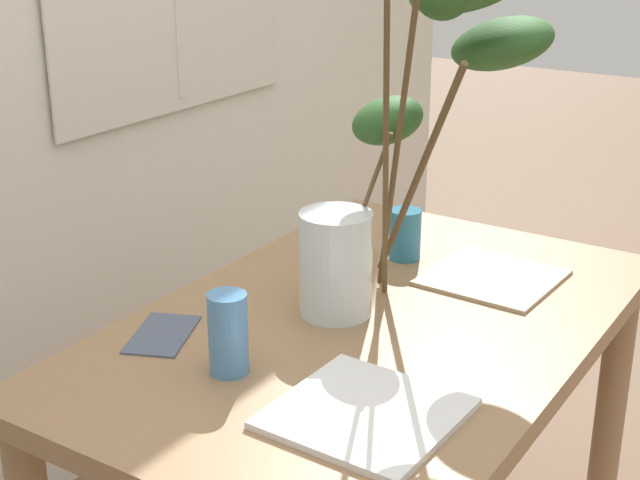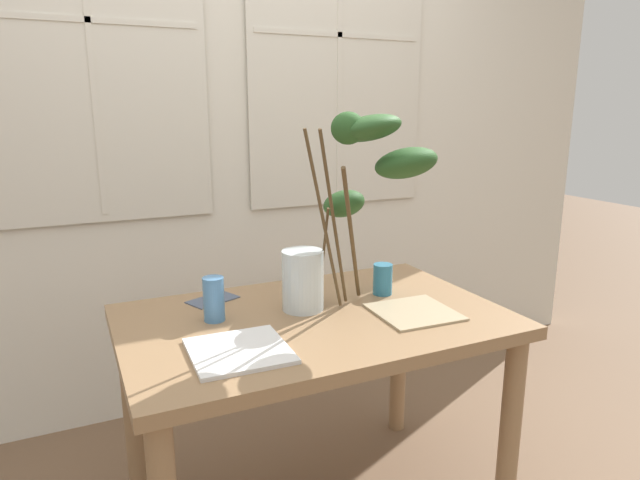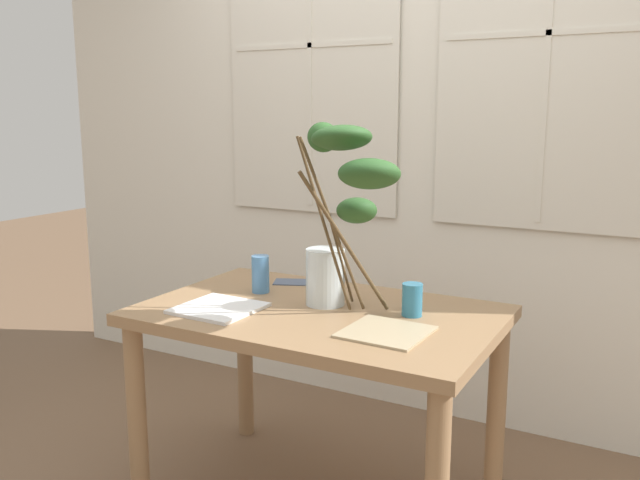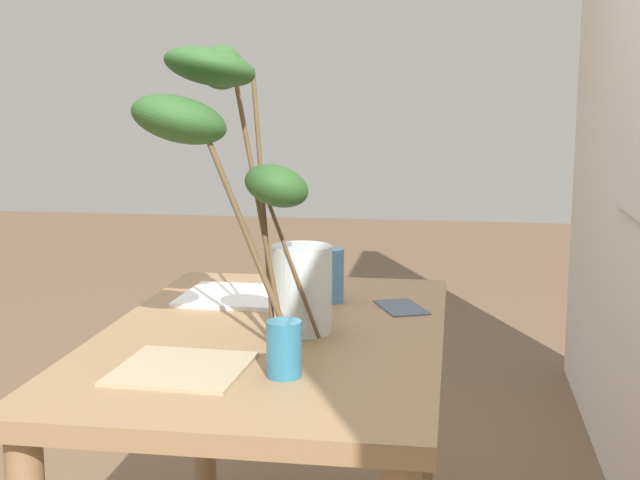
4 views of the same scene
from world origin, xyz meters
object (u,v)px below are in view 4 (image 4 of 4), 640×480
at_px(drinking_glass_blue_right, 284,349).
at_px(plate_square_right, 182,368).
at_px(vase_with_branches, 248,183).
at_px(plate_square_left, 234,296).
at_px(drinking_glass_blue_left, 331,275).
at_px(dining_table, 273,378).

xyz_separation_m(drinking_glass_blue_right, plate_square_right, (-0.01, -0.22, -0.05)).
height_order(drinking_glass_blue_right, plate_square_right, drinking_glass_blue_right).
distance_m(vase_with_branches, plate_square_left, 0.58).
bearing_deg(drinking_glass_blue_right, drinking_glass_blue_left, 179.45).
bearing_deg(plate_square_left, plate_square_right, 4.60).
xyz_separation_m(dining_table, drinking_glass_blue_left, (-0.32, 0.10, 0.19)).
bearing_deg(drinking_glass_blue_left, drinking_glass_blue_right, -0.55).
bearing_deg(drinking_glass_blue_left, dining_table, -17.32).
bearing_deg(drinking_glass_blue_right, vase_with_branches, -150.64).
bearing_deg(dining_table, drinking_glass_blue_left, 162.68).
relative_size(plate_square_left, plate_square_right, 1.05).
xyz_separation_m(drinking_glass_blue_left, drinking_glass_blue_right, (0.64, -0.01, -0.02)).
xyz_separation_m(vase_with_branches, plate_square_left, (-0.42, -0.15, -0.36)).
bearing_deg(plate_square_right, drinking_glass_blue_right, 88.56).
distance_m(dining_table, drinking_glass_blue_right, 0.38).
xyz_separation_m(vase_with_branches, plate_square_right, (0.21, -0.10, -0.37)).
distance_m(drinking_glass_blue_right, plate_square_right, 0.22).
bearing_deg(vase_with_branches, drinking_glass_blue_left, 163.15).
distance_m(dining_table, drinking_glass_blue_left, 0.38).
relative_size(vase_with_branches, plate_square_left, 2.52).
relative_size(dining_table, vase_with_branches, 1.83).
height_order(drinking_glass_blue_right, plate_square_left, drinking_glass_blue_right).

